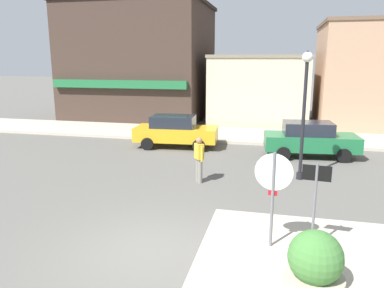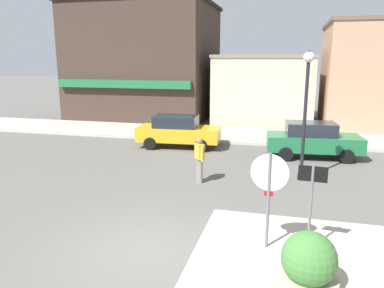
# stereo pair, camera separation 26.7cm
# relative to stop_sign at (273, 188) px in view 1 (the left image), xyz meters

# --- Properties ---
(ground_plane) EXTENTS (160.00, 160.00, 0.00)m
(ground_plane) POSITION_rel_stop_sign_xyz_m (-2.62, -0.64, -1.52)
(ground_plane) COLOR #5B5954
(sidewalk_corner) EXTENTS (6.40, 4.80, 0.15)m
(sidewalk_corner) POSITION_rel_stop_sign_xyz_m (1.68, -0.61, -1.44)
(sidewalk_corner) COLOR #B7AD99
(sidewalk_corner) RESTS_ON ground
(kerb_far) EXTENTS (80.00, 4.00, 0.15)m
(kerb_far) POSITION_rel_stop_sign_xyz_m (-2.62, 12.76, -1.44)
(kerb_far) COLOR #B7AD99
(kerb_far) RESTS_ON ground
(stop_sign) EXTENTS (0.82, 0.11, 2.30)m
(stop_sign) POSITION_rel_stop_sign_xyz_m (0.00, 0.00, 0.00)
(stop_sign) COLOR slate
(stop_sign) RESTS_ON ground
(one_way_sign) EXTENTS (0.60, 0.08, 2.10)m
(one_way_sign) POSITION_rel_stop_sign_xyz_m (0.89, 0.08, -0.19)
(one_way_sign) COLOR slate
(one_way_sign) RESTS_ON ground
(planter) EXTENTS (1.10, 1.10, 1.23)m
(planter) POSITION_rel_stop_sign_xyz_m (0.82, -1.38, -0.96)
(planter) COLOR #ADA38E
(planter) RESTS_ON ground
(lamp_post) EXTENTS (0.36, 0.36, 4.54)m
(lamp_post) POSITION_rel_stop_sign_xyz_m (0.89, 5.61, 1.44)
(lamp_post) COLOR black
(lamp_post) RESTS_ON ground
(parked_car_nearest) EXTENTS (4.11, 2.09, 1.56)m
(parked_car_nearest) POSITION_rel_stop_sign_xyz_m (-4.86, 9.52, -0.71)
(parked_car_nearest) COLOR gold
(parked_car_nearest) RESTS_ON ground
(parked_car_second) EXTENTS (4.15, 2.17, 1.56)m
(parked_car_second) POSITION_rel_stop_sign_xyz_m (1.44, 9.05, -0.71)
(parked_car_second) COLOR #1E6B3D
(parked_car_second) RESTS_ON ground
(pedestrian_crossing_near) EXTENTS (0.41, 0.49, 1.61)m
(pedestrian_crossing_near) POSITION_rel_stop_sign_xyz_m (-2.59, 4.44, -0.65)
(pedestrian_crossing_near) COLOR gray
(pedestrian_crossing_near) RESTS_ON ground
(building_corner_shop) EXTENTS (9.88, 8.72, 8.21)m
(building_corner_shop) POSITION_rel_stop_sign_xyz_m (-10.08, 18.88, 2.59)
(building_corner_shop) COLOR #3D2D26
(building_corner_shop) RESTS_ON ground
(building_storefront_left_near) EXTENTS (6.46, 6.62, 4.54)m
(building_storefront_left_near) POSITION_rel_stop_sign_xyz_m (-1.32, 18.67, 0.76)
(building_storefront_left_near) COLOR beige
(building_storefront_left_near) RESTS_ON ground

